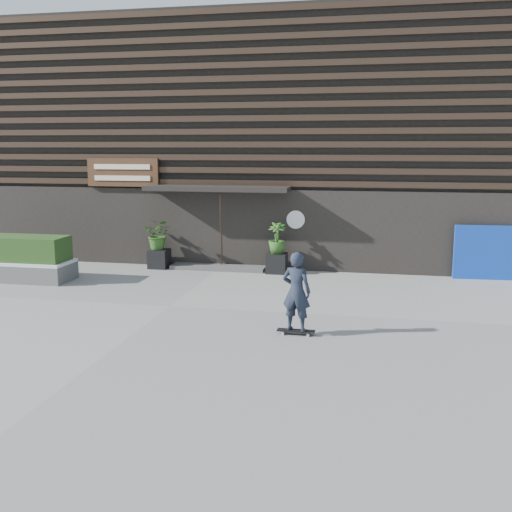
% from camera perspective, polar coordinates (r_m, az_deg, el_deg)
% --- Properties ---
extents(ground, '(80.00, 80.00, 0.00)m').
position_cam_1_polar(ground, '(14.80, -8.18, -4.72)').
color(ground, gray).
rests_on(ground, ground).
extents(entrance_step, '(3.00, 0.80, 0.12)m').
position_cam_1_polar(entrance_step, '(19.06, -3.56, -1.06)').
color(entrance_step, '#4A4947').
rests_on(entrance_step, ground).
extents(planter_pot_left, '(0.60, 0.60, 0.60)m').
position_cam_1_polar(planter_pot_left, '(19.41, -9.15, -0.25)').
color(planter_pot_left, black).
rests_on(planter_pot_left, ground).
extents(bamboo_left, '(0.86, 0.75, 0.96)m').
position_cam_1_polar(bamboo_left, '(19.28, -9.21, 2.03)').
color(bamboo_left, '#2D591E').
rests_on(bamboo_left, planter_pot_left).
extents(planter_pot_right, '(0.60, 0.60, 0.60)m').
position_cam_1_polar(planter_pot_right, '(18.43, 1.99, -0.68)').
color(planter_pot_right, black).
rests_on(planter_pot_right, ground).
extents(bamboo_right, '(0.54, 0.54, 0.96)m').
position_cam_1_polar(bamboo_right, '(18.29, 2.00, 1.71)').
color(bamboo_right, '#2D591E').
rests_on(bamboo_right, planter_pot_right).
extents(raised_bed, '(3.50, 1.20, 0.50)m').
position_cam_1_polar(raised_bed, '(18.91, -21.98, -1.31)').
color(raised_bed, '#4F4F4D').
rests_on(raised_bed, ground).
extents(snow_layer, '(3.50, 1.20, 0.08)m').
position_cam_1_polar(snow_layer, '(18.86, -22.04, -0.44)').
color(snow_layer, silver).
rests_on(snow_layer, raised_bed).
extents(hedge, '(3.30, 1.00, 0.70)m').
position_cam_1_polar(hedge, '(18.79, -22.12, 0.72)').
color(hedge, '#203D16').
rests_on(hedge, snow_layer).
extents(blue_tarp, '(1.69, 0.22, 1.58)m').
position_cam_1_polar(blue_tarp, '(18.64, 20.75, 0.31)').
color(blue_tarp, '#0D35AC').
rests_on(blue_tarp, ground).
extents(building, '(18.00, 11.00, 8.00)m').
position_cam_1_polar(building, '(23.91, -0.28, 10.73)').
color(building, black).
rests_on(building, ground).
extents(skateboarder, '(0.78, 0.50, 1.73)m').
position_cam_1_polar(skateboarder, '(12.28, 3.85, -3.40)').
color(skateboarder, black).
rests_on(skateboarder, ground).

